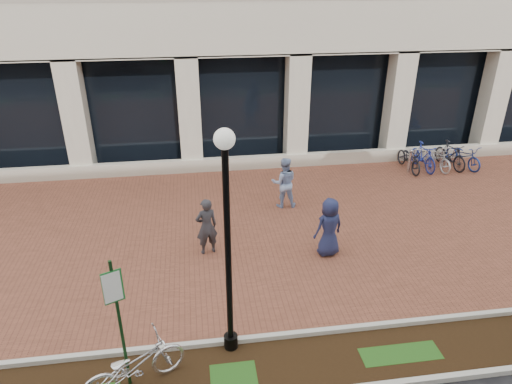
{
  "coord_description": "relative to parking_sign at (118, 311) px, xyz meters",
  "views": [
    {
      "loc": [
        -1.91,
        -11.52,
        6.85
      ],
      "look_at": [
        -0.37,
        -0.8,
        1.58
      ],
      "focal_mm": 32.0,
      "sensor_mm": 36.0,
      "label": 1
    }
  ],
  "objects": [
    {
      "name": "ground",
      "position": [
        3.35,
        5.25,
        -1.7
      ],
      "size": [
        120.0,
        120.0,
        0.0
      ],
      "primitive_type": "plane",
      "color": "black",
      "rests_on": "ground"
    },
    {
      "name": "brick_plaza",
      "position": [
        3.35,
        5.25,
        -1.7
      ],
      "size": [
        40.0,
        9.0,
        0.01
      ],
      "primitive_type": "cube",
      "color": "brown",
      "rests_on": "ground"
    },
    {
      "name": "planting_strip",
      "position": [
        3.35,
        0.0,
        -1.7
      ],
      "size": [
        40.0,
        1.5,
        0.01
      ],
      "primitive_type": "cube",
      "color": "black",
      "rests_on": "ground"
    },
    {
      "name": "curb_plaza_side",
      "position": [
        3.35,
        0.75,
        -1.64
      ],
      "size": [
        40.0,
        0.12,
        0.12
      ],
      "primitive_type": "cube",
      "color": "beige",
      "rests_on": "ground"
    },
    {
      "name": "parking_sign",
      "position": [
        0.0,
        0.0,
        0.0
      ],
      "size": [
        0.34,
        0.07,
        2.71
      ],
      "rotation": [
        0.0,
        0.0,
        0.42
      ],
      "color": "#143919",
      "rests_on": "ground"
    },
    {
      "name": "lamppost",
      "position": [
        1.93,
        0.65,
        0.89
      ],
      "size": [
        0.36,
        0.36,
        4.61
      ],
      "color": "black",
      "rests_on": "ground"
    },
    {
      "name": "locked_bicycle",
      "position": [
        0.13,
        -0.06,
        -1.2
      ],
      "size": [
        2.02,
        1.39,
        1.0
      ],
      "primitive_type": "imported",
      "rotation": [
        0.0,
        0.0,
        1.99
      ],
      "color": "silver",
      "rests_on": "ground"
    },
    {
      "name": "pedestrian_left",
      "position": [
        1.63,
        4.17,
        -0.9
      ],
      "size": [
        0.67,
        0.52,
        1.6
      ],
      "primitive_type": "imported",
      "rotation": [
        0.0,
        0.0,
        3.41
      ],
      "color": "#2C2C31",
      "rests_on": "ground"
    },
    {
      "name": "pedestrian_mid",
      "position": [
        4.18,
        6.54,
        -0.87
      ],
      "size": [
        0.85,
        0.69,
        1.66
      ],
      "primitive_type": "imported",
      "rotation": [
        0.0,
        0.0,
        3.06
      ],
      "color": "#889FCB",
      "rests_on": "ground"
    },
    {
      "name": "pedestrian_right",
      "position": [
        4.8,
        3.66,
        -0.89
      ],
      "size": [
        0.91,
        0.72,
        1.63
      ],
      "primitive_type": "imported",
      "rotation": [
        0.0,
        0.0,
        3.43
      ],
      "color": "#1D2349",
      "rests_on": "ground"
    },
    {
      "name": "bollard",
      "position": [
        9.37,
        8.54,
        -1.24
      ],
      "size": [
        0.12,
        0.12,
        0.92
      ],
      "color": "silver",
      "rests_on": "ground"
    },
    {
      "name": "bike_rack_cluster",
      "position": [
        10.57,
        8.78,
        -1.23
      ],
      "size": [
        3.04,
        1.84,
        1.02
      ],
      "rotation": [
        0.0,
        0.0,
        0.14
      ],
      "color": "black",
      "rests_on": "ground"
    }
  ]
}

